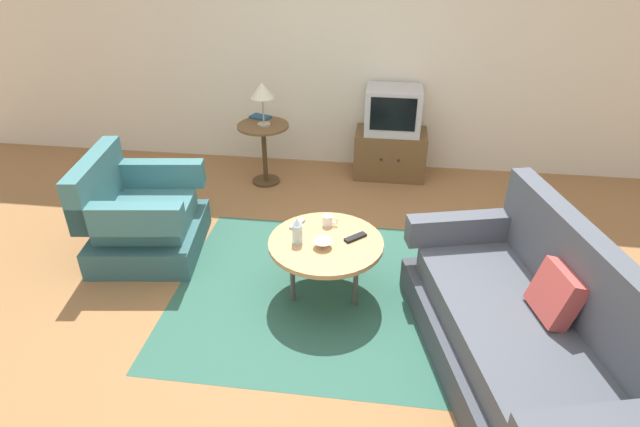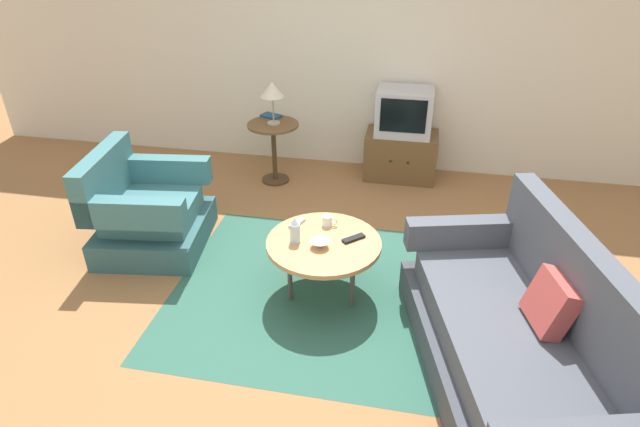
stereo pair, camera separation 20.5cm
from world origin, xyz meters
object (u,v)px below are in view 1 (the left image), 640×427
Objects in this scene: armchair at (141,219)px; tv_remote_dark at (355,237)px; side_table at (264,141)px; table_lamp at (262,92)px; tv_stand at (390,154)px; vase at (297,231)px; coffee_table at (326,245)px; couch at (523,331)px; television at (393,110)px; mug at (328,220)px; tv_remote_silver at (297,224)px; bowl at (323,244)px; book at (260,117)px.

tv_remote_dark is at bearing 72.42° from armchair.
table_lamp reaches higher than side_table.
vase reaches higher than tv_stand.
vase reaches higher than side_table.
vase reaches higher than coffee_table.
vase is at bearing 55.14° from couch.
side_table is 1.14× the size of television.
couch is at bearing -31.98° from mug.
mug reaches higher than coffee_table.
bowl is at bearing -116.35° from tv_remote_silver.
table_lamp reaches higher than bowl.
side_table is 5.48× the size of mug.
vase is (1.41, -0.43, 0.26)m from armchair.
bowl reaches higher than tv_remote_silver.
coffee_table is 2.19m from tv_stand.
book is at bearing 112.88° from table_lamp.
couch reaches higher than tv_stand.
tv_remote_silver is 0.69× the size of book.
couch is 1.28m from tv_remote_dark.
book is at bearing 149.79° from armchair.
armchair is 1.73m from table_lamp.
tv_stand reaches higher than tv_remote_dark.
couch is 8.47× the size of book.
coffee_table is (-1.29, 0.59, 0.13)m from couch.
tv_remote_dark is at bearing -96.30° from television.
side_table is at bearing -48.22° from book.
coffee_table is 1.46× the size of television.
coffee_table is 2.21m from television.
side_table is 0.28m from book.
side_table is 0.86× the size of tv_stand.
tv_stand is at bearing 27.94° from book.
book reaches higher than bowl.
tv_remote_dark is at bearing 32.23° from bowl.
couch is at bearing -72.70° from tv_stand.
coffee_table is 3.48× the size of book.
tv_remote_silver is (-0.23, -0.03, -0.03)m from mug.
television is 3.45× the size of tv_remote_silver.
tv_stand is (0.44, 2.14, -0.18)m from coffee_table.
side_table is 1.95m from vase.
coffee_table is at bearing 12.34° from vase.
armchair reaches higher than tv_remote_dark.
couch is 1.61m from vase.
television is (0.00, 0.00, 0.49)m from tv_stand.
tv_stand is 0.49m from television.
tv_stand is 3.15× the size of book.
mug is (-1.30, 0.81, 0.21)m from couch.
armchair is 1.39m from tv_remote_silver.
armchair is at bearing 127.03° from tv_remote_dark.
bowl is at bearing -65.29° from side_table.
tv_remote_silver is at bearing -109.27° from tv_stand.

